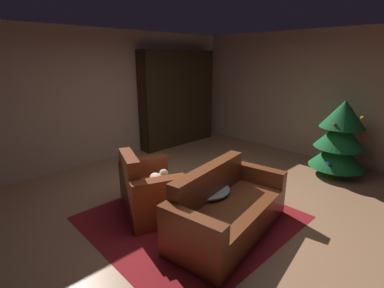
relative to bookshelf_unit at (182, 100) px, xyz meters
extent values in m
plane|color=#AC7955|center=(2.63, -2.02, -1.10)|extent=(8.07, 8.07, 0.00)
cube|color=tan|center=(2.63, 1.37, 0.24)|extent=(5.80, 0.06, 2.69)
cube|color=tan|center=(-0.24, -2.02, 0.24)|extent=(0.06, 6.84, 2.69)
cube|color=maroon|center=(2.78, -2.33, -1.10)|extent=(2.38, 2.52, 0.01)
cube|color=black|center=(0.13, -0.11, 0.04)|extent=(0.03, 2.12, 2.29)
cube|color=black|center=(-0.02, 0.94, 0.04)|extent=(0.33, 0.03, 2.29)
cube|color=black|center=(-0.02, -1.16, 0.04)|extent=(0.33, 0.02, 2.29)
cube|color=black|center=(-0.02, -0.11, -1.09)|extent=(0.31, 2.07, 0.03)
cube|color=black|center=(-0.02, -0.11, -0.64)|extent=(0.31, 2.07, 0.03)
cube|color=black|center=(-0.02, -0.11, -0.19)|extent=(0.31, 2.07, 0.02)
cube|color=black|center=(-0.02, -0.11, 0.27)|extent=(0.31, 2.07, 0.02)
cube|color=black|center=(-0.02, -0.11, 0.72)|extent=(0.31, 2.07, 0.02)
cube|color=black|center=(-0.02, -0.11, 1.17)|extent=(0.31, 2.07, 0.03)
cube|color=black|center=(-0.14, -0.11, -0.26)|extent=(0.05, 1.16, 0.73)
cube|color=black|center=(-0.12, -0.11, -0.26)|extent=(0.03, 1.19, 0.76)
cube|color=#B9A09F|center=(-0.06, 0.88, -0.95)|extent=(0.24, 0.03, 0.26)
cube|color=#4F242B|center=(-0.07, 0.84, -0.93)|extent=(0.23, 0.03, 0.31)
cube|color=#1B5397|center=(-0.07, 0.81, -0.95)|extent=(0.22, 0.03, 0.25)
cube|color=#46321F|center=(-0.10, 0.76, -0.93)|extent=(0.16, 0.03, 0.30)
cube|color=purple|center=(-0.09, 0.71, -0.89)|extent=(0.18, 0.05, 0.37)
cube|color=#397035|center=(-0.10, 0.67, -0.94)|extent=(0.15, 0.03, 0.28)
cube|color=#134E83|center=(-0.09, 0.62, -0.93)|extent=(0.17, 0.05, 0.29)
cube|color=#B7B18B|center=(-0.08, 0.88, 0.46)|extent=(0.20, 0.03, 0.37)
cube|color=#4A3D30|center=(-0.09, 0.83, 0.47)|extent=(0.17, 0.04, 0.38)
cube|color=#573124|center=(-0.08, 0.78, 0.48)|extent=(0.20, 0.04, 0.39)
cube|color=tan|center=(-0.08, 0.75, 0.47)|extent=(0.19, 0.03, 0.37)
cube|color=#B2B08D|center=(-0.10, 0.71, 0.47)|extent=(0.15, 0.04, 0.39)
cube|color=yellow|center=(-0.08, 0.67, 0.45)|extent=(0.21, 0.03, 0.34)
cube|color=#53262D|center=(-0.07, 0.62, 0.47)|extent=(0.21, 0.04, 0.38)
cube|color=#1D6D81|center=(-0.07, 0.58, 0.40)|extent=(0.23, 0.03, 0.24)
cube|color=brown|center=(-0.07, 0.53, 0.45)|extent=(0.22, 0.05, 0.33)
cube|color=red|center=(-0.08, 0.90, 0.92)|extent=(0.20, 0.03, 0.38)
cube|color=orange|center=(-0.10, 0.86, 0.92)|extent=(0.16, 0.03, 0.37)
cube|color=#B13C30|center=(-0.08, 0.82, 0.88)|extent=(0.21, 0.03, 0.29)
cube|color=#483526|center=(-0.07, 0.79, 0.87)|extent=(0.23, 0.03, 0.27)
cube|color=#3B7A48|center=(-0.07, 0.75, 0.89)|extent=(0.21, 0.03, 0.31)
cube|color=maroon|center=(2.27, -2.62, -0.90)|extent=(0.87, 0.90, 0.41)
cube|color=maroon|center=(2.17, -2.89, -0.45)|extent=(0.67, 0.38, 0.50)
cube|color=maroon|center=(2.66, -2.77, -0.76)|extent=(0.42, 0.73, 0.68)
cube|color=maroon|center=(1.88, -2.47, -0.76)|extent=(0.42, 0.73, 0.68)
ellipsoid|color=beige|center=(2.31, -2.56, -0.61)|extent=(0.33, 0.27, 0.18)
sphere|color=beige|center=(2.32, -2.43, -0.55)|extent=(0.13, 0.13, 0.13)
cube|color=brown|center=(3.34, -2.20, -0.91)|extent=(1.03, 1.56, 0.40)
cube|color=brown|center=(3.04, -2.26, -0.50)|extent=(0.41, 1.45, 0.42)
cube|color=brown|center=(3.48, -2.99, -0.79)|extent=(0.82, 0.29, 0.63)
cube|color=brown|center=(3.21, -1.42, -0.79)|extent=(0.82, 0.29, 0.63)
cylinder|color=black|center=(3.10, -2.18, -0.89)|extent=(0.04, 0.04, 0.43)
cylinder|color=black|center=(2.84, -2.04, -0.89)|extent=(0.04, 0.04, 0.43)
cylinder|color=black|center=(2.84, -2.34, -0.89)|extent=(0.04, 0.04, 0.43)
cylinder|color=silver|center=(2.92, -2.19, -0.66)|extent=(0.63, 0.63, 0.02)
cube|color=red|center=(2.92, -2.22, -0.64)|extent=(0.18, 0.17, 0.03)
cube|color=#41744E|center=(2.91, -2.22, -0.61)|extent=(0.23, 0.16, 0.02)
cube|color=#384E97|center=(2.92, -2.23, -0.59)|extent=(0.17, 0.18, 0.02)
cube|color=tan|center=(2.92, -2.22, -0.56)|extent=(0.21, 0.14, 0.03)
cylinder|color=#2E3354|center=(2.94, -2.02, -0.55)|extent=(0.07, 0.07, 0.19)
cylinder|color=#2E3354|center=(2.94, -2.02, -0.42)|extent=(0.03, 0.03, 0.07)
cylinder|color=brown|center=(3.57, 0.68, -1.02)|extent=(0.08, 0.08, 0.17)
cone|color=#16602A|center=(3.57, 0.68, -0.69)|extent=(0.98, 0.98, 0.50)
cone|color=#16602A|center=(3.57, 0.68, -0.31)|extent=(0.87, 0.87, 0.50)
cone|color=#16602A|center=(3.57, 0.68, 0.06)|extent=(0.77, 0.77, 0.50)
sphere|color=blue|center=(3.58, 0.28, -0.77)|extent=(0.07, 0.07, 0.07)
sphere|color=yellow|center=(3.82, 0.85, 0.00)|extent=(0.07, 0.07, 0.07)
sphere|color=yellow|center=(3.42, 1.05, -0.83)|extent=(0.07, 0.07, 0.07)
sphere|color=red|center=(3.55, 0.37, -0.09)|extent=(0.06, 0.06, 0.06)
sphere|color=red|center=(3.91, 0.76, -0.27)|extent=(0.07, 0.07, 0.07)
camera|label=1|loc=(5.27, -4.70, 1.03)|focal=26.38mm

